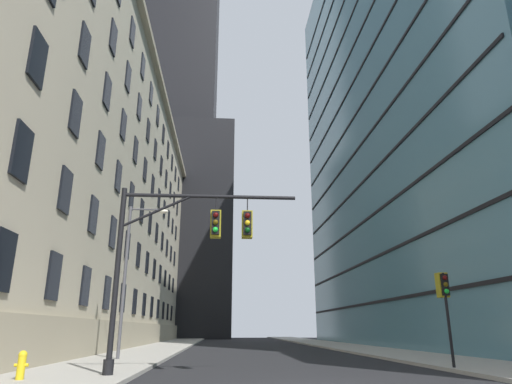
# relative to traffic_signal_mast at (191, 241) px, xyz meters

# --- Properties ---
(station_building) EXTENTS (18.26, 73.06, 29.48)m
(station_building) POSITION_rel_traffic_signal_mast_xyz_m (-15.55, 27.63, 9.95)
(station_building) COLOR #BCAF93
(station_building) RESTS_ON ground
(dark_skyscraper) EXTENTS (28.42, 28.42, 198.51)m
(dark_skyscraper) POSITION_rel_traffic_signal_mast_xyz_m (-11.48, 75.78, 53.50)
(dark_skyscraper) COLOR black
(dark_skyscraper) RESTS_ON ground
(glass_office_midrise) EXTENTS (16.33, 50.63, 54.54)m
(glass_office_midrise) POSITION_rel_traffic_signal_mast_xyz_m (23.37, 26.58, 22.49)
(glass_office_midrise) COLOR teal
(glass_office_midrise) RESTS_ON ground
(traffic_signal_mast) EXTENTS (6.73, 0.63, 6.61)m
(traffic_signal_mast) POSITION_rel_traffic_signal_mast_xyz_m (0.00, 0.00, 0.00)
(traffic_signal_mast) COLOR black
(traffic_signal_mast) RESTS_ON sidewalk_left
(traffic_light_near_right) EXTENTS (0.40, 0.63, 3.81)m
(traffic_light_near_right) POSITION_rel_traffic_signal_mast_xyz_m (10.61, 2.16, -1.57)
(traffic_light_near_right) COLOR black
(traffic_light_near_right) RESTS_ON sidewalk_right
(street_lamppost) EXTENTS (2.25, 0.32, 8.24)m
(street_lamppost) POSITION_rel_traffic_signal_mast_xyz_m (-3.91, 8.66, 0.23)
(street_lamppost) COLOR #47474C
(street_lamppost) RESTS_ON sidewalk_left
(fire_hydrant) EXTENTS (0.42, 0.26, 0.85)m
(fire_hydrant) POSITION_rel_traffic_signal_mast_xyz_m (-4.93, -1.36, -4.17)
(fire_hydrant) COLOR gold
(fire_hydrant) RESTS_ON sidewalk_left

